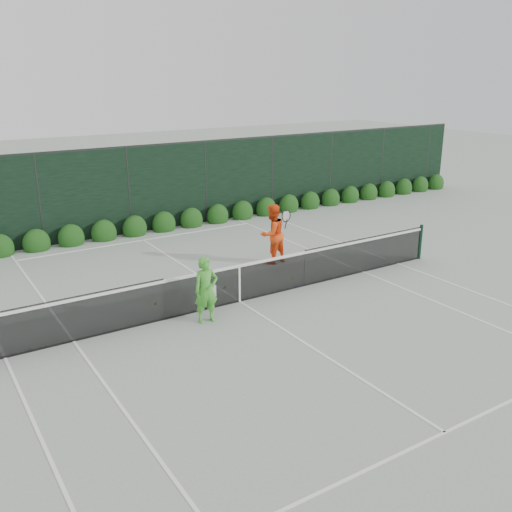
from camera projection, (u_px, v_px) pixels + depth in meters
ground at (240, 302)px, 14.22m from camera, size 80.00×80.00×0.00m
tennis_net at (239, 282)px, 14.04m from camera, size 12.90×0.10×1.07m
player_woman at (206, 290)px, 12.87m from camera, size 0.64×0.43×1.54m
player_man at (272, 234)px, 16.84m from camera, size 0.99×0.82×1.78m
court_lines at (240, 301)px, 14.22m from camera, size 11.03×23.83×0.01m
windscreen_fence at (307, 276)px, 11.57m from camera, size 32.00×21.07×3.06m
hedge_row at (135, 229)px, 19.89m from camera, size 31.66×0.65×0.94m
tennis_balls at (227, 289)px, 14.95m from camera, size 3.97×0.48×0.07m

